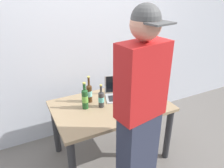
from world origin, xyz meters
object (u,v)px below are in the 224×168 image
beer_bottle_green (85,98)px  coffee_mug (143,91)px  laptop (121,92)px  beer_bottle_brown (89,93)px  beer_bottle_dark (101,99)px  person_figure (140,118)px

beer_bottle_green → coffee_mug: beer_bottle_green is taller
laptop → coffee_mug: laptop is taller
beer_bottle_brown → coffee_mug: size_ratio=2.79×
beer_bottle_green → beer_bottle_dark: size_ratio=1.15×
beer_bottle_brown → person_figure: size_ratio=0.17×
person_figure → laptop: bearing=72.0°
beer_bottle_brown → coffee_mug: bearing=-11.0°
beer_bottle_dark → person_figure: person_figure is taller
beer_bottle_dark → person_figure: size_ratio=0.15×
beer_bottle_brown → person_figure: person_figure is taller
coffee_mug → laptop: bearing=162.4°
beer_bottle_green → beer_bottle_brown: (0.09, 0.11, -0.01)m
beer_bottle_dark → coffee_mug: (0.56, 0.04, -0.05)m
laptop → coffee_mug: 0.27m
beer_bottle_brown → person_figure: 0.85m
beer_bottle_brown → person_figure: bearing=-81.8°
person_figure → coffee_mug: bearing=54.0°
person_figure → beer_bottle_dark: bearing=93.9°
beer_bottle_brown → coffee_mug: 0.65m
coffee_mug → beer_bottle_green: bearing=179.0°
beer_bottle_dark → coffee_mug: size_ratio=2.37×
beer_bottle_green → coffee_mug: size_ratio=2.72×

